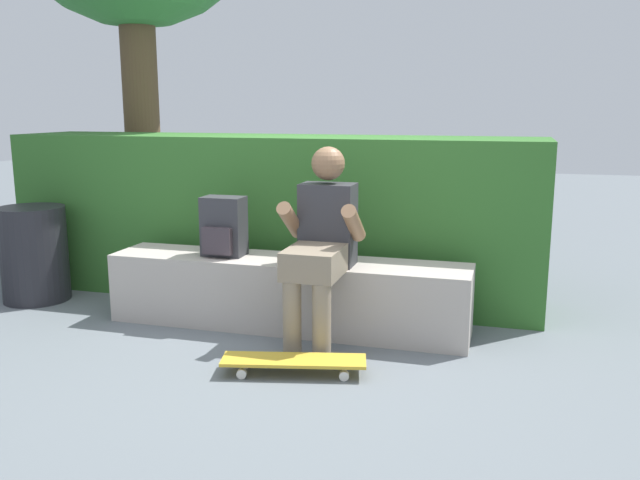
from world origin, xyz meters
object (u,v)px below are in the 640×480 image
(skateboard_near_person, at_px, (294,361))
(backpack_on_bench, at_px, (223,227))
(trash_bin, at_px, (34,254))
(person_skater, at_px, (322,239))
(bench_main, at_px, (287,293))

(skateboard_near_person, height_order, backpack_on_bench, backpack_on_bench)
(skateboard_near_person, relative_size, trash_bin, 1.14)
(person_skater, distance_m, skateboard_near_person, 0.80)
(skateboard_near_person, bearing_deg, person_skater, 89.47)
(bench_main, distance_m, trash_bin, 2.06)
(backpack_on_bench, distance_m, trash_bin, 1.64)
(skateboard_near_person, distance_m, trash_bin, 2.51)
(skateboard_near_person, distance_m, backpack_on_bench, 1.21)
(skateboard_near_person, bearing_deg, bench_main, 111.41)
(person_skater, bearing_deg, bench_main, 144.51)
(backpack_on_bench, bearing_deg, skateboard_near_person, -45.23)
(skateboard_near_person, xyz_separation_m, backpack_on_bench, (-0.74, 0.75, 0.59))
(person_skater, height_order, skateboard_near_person, person_skater)
(trash_bin, bearing_deg, person_skater, -6.98)
(person_skater, height_order, trash_bin, person_skater)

